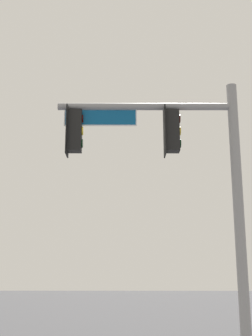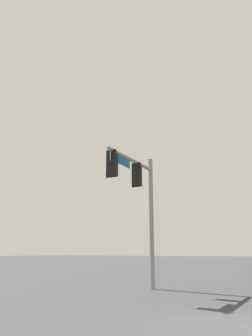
{
  "view_description": "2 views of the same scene",
  "coord_description": "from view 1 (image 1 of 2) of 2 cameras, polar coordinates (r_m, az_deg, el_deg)",
  "views": [
    {
      "loc": [
        -5.08,
        5.3,
        1.9
      ],
      "look_at": [
        -4.33,
        -5.21,
        4.57
      ],
      "focal_mm": 50.0,
      "sensor_mm": 36.0,
      "label": 1
    },
    {
      "loc": [
        8.87,
        2.44,
        1.82
      ],
      "look_at": [
        -4.13,
        -6.04,
        5.87
      ],
      "focal_mm": 35.0,
      "sensor_mm": 36.0,
      "label": 2
    }
  ],
  "objects": [
    {
      "name": "signal_pole_near",
      "position": [
        11.83,
        6.61,
        0.06
      ],
      "size": [
        4.67,
        0.7,
        7.03
      ],
      "color": "gray",
      "rests_on": "ground_plane"
    }
  ]
}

